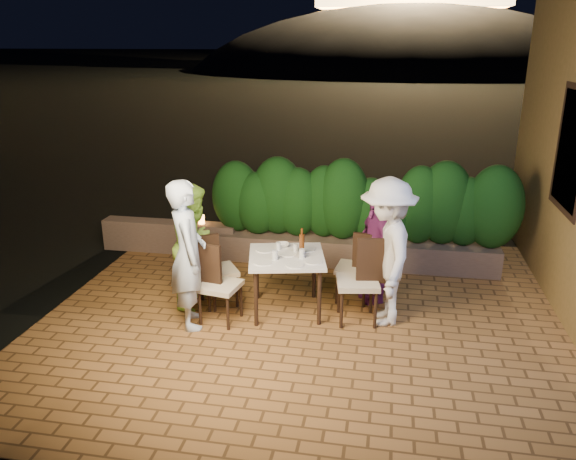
% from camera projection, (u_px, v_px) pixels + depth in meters
% --- Properties ---
extents(ground, '(400.00, 400.00, 0.00)m').
position_uv_depth(ground, '(325.00, 337.00, 6.55)').
color(ground, black).
rests_on(ground, ground).
extents(terrace_floor, '(7.00, 6.00, 0.15)m').
position_uv_depth(terrace_floor, '(329.00, 321.00, 7.03)').
color(terrace_floor, '#905E2E').
rests_on(terrace_floor, ground).
extents(window_pane, '(0.08, 1.00, 1.40)m').
position_uv_depth(window_pane, '(573.00, 150.00, 6.82)').
color(window_pane, black).
rests_on(window_pane, building_wall).
extents(window_frame, '(0.06, 1.15, 1.55)m').
position_uv_depth(window_frame, '(573.00, 150.00, 6.82)').
color(window_frame, black).
rests_on(window_frame, building_wall).
extents(planter, '(4.20, 0.55, 0.40)m').
position_uv_depth(planter, '(356.00, 251.00, 8.59)').
color(planter, brown).
rests_on(planter, ground).
extents(hedge, '(4.00, 0.70, 1.10)m').
position_uv_depth(hedge, '(358.00, 204.00, 8.35)').
color(hedge, '#113910').
rests_on(hedge, planter).
extents(parapet, '(2.20, 0.30, 0.50)m').
position_uv_depth(parapet, '(170.00, 236.00, 9.08)').
color(parapet, brown).
rests_on(parapet, ground).
extents(hill, '(52.00, 40.00, 22.00)m').
position_uv_depth(hill, '(405.00, 108.00, 63.37)').
color(hill, black).
rests_on(hill, ground).
extents(dining_table, '(1.09, 1.09, 0.75)m').
position_uv_depth(dining_table, '(287.00, 283.00, 7.03)').
color(dining_table, white).
rests_on(dining_table, ground).
extents(plate_nw, '(0.23, 0.23, 0.01)m').
position_uv_depth(plate_nw, '(263.00, 262.00, 6.68)').
color(plate_nw, white).
rests_on(plate_nw, dining_table).
extents(plate_sw, '(0.22, 0.22, 0.01)m').
position_uv_depth(plate_sw, '(265.00, 250.00, 7.08)').
color(plate_sw, white).
rests_on(plate_sw, dining_table).
extents(plate_ne, '(0.21, 0.21, 0.01)m').
position_uv_depth(plate_ne, '(314.00, 262.00, 6.70)').
color(plate_ne, white).
rests_on(plate_ne, dining_table).
extents(plate_se, '(0.21, 0.21, 0.01)m').
position_uv_depth(plate_se, '(307.00, 249.00, 7.10)').
color(plate_se, white).
rests_on(plate_se, dining_table).
extents(plate_centre, '(0.20, 0.20, 0.01)m').
position_uv_depth(plate_centre, '(288.00, 254.00, 6.94)').
color(plate_centre, white).
rests_on(plate_centre, dining_table).
extents(plate_front, '(0.22, 0.22, 0.01)m').
position_uv_depth(plate_front, '(295.00, 265.00, 6.61)').
color(plate_front, white).
rests_on(plate_front, dining_table).
extents(glass_nw, '(0.07, 0.07, 0.12)m').
position_uv_depth(glass_nw, '(275.00, 255.00, 6.76)').
color(glass_nw, silver).
rests_on(glass_nw, dining_table).
extents(glass_sw, '(0.06, 0.06, 0.10)m').
position_uv_depth(glass_sw, '(278.00, 246.00, 7.09)').
color(glass_sw, silver).
rests_on(glass_sw, dining_table).
extents(glass_ne, '(0.07, 0.07, 0.12)m').
position_uv_depth(glass_ne, '(302.00, 254.00, 6.81)').
color(glass_ne, silver).
rests_on(glass_ne, dining_table).
extents(glass_se, '(0.06, 0.06, 0.10)m').
position_uv_depth(glass_se, '(296.00, 248.00, 7.01)').
color(glass_se, silver).
rests_on(glass_se, dining_table).
extents(beer_bottle, '(0.07, 0.07, 0.34)m').
position_uv_depth(beer_bottle, '(302.00, 242.00, 6.88)').
color(beer_bottle, '#51280D').
rests_on(beer_bottle, dining_table).
extents(bowl, '(0.22, 0.22, 0.04)m').
position_uv_depth(bowl, '(283.00, 245.00, 7.21)').
color(bowl, white).
rests_on(bowl, dining_table).
extents(chair_left_front, '(0.52, 0.52, 0.97)m').
position_uv_depth(chair_left_front, '(220.00, 284.00, 6.74)').
color(chair_left_front, black).
rests_on(chair_left_front, ground).
extents(chair_left_back, '(0.62, 0.62, 0.96)m').
position_uv_depth(chair_left_back, '(218.00, 269.00, 7.19)').
color(chair_left_back, black).
rests_on(chair_left_back, ground).
extents(chair_right_front, '(0.57, 0.57, 1.06)m').
position_uv_depth(chair_right_front, '(358.00, 280.00, 6.73)').
color(chair_right_front, black).
rests_on(chair_right_front, ground).
extents(chair_right_back, '(0.49, 0.49, 0.94)m').
position_uv_depth(chair_right_back, '(354.00, 267.00, 7.30)').
color(chair_right_back, black).
rests_on(chair_right_back, ground).
extents(diner_blue, '(0.66, 0.77, 1.80)m').
position_uv_depth(diner_blue, '(188.00, 254.00, 6.54)').
color(diner_blue, silver).
rests_on(diner_blue, ground).
extents(diner_green, '(0.63, 0.79, 1.59)m').
position_uv_depth(diner_green, '(196.00, 245.00, 7.12)').
color(diner_green, '#A1E146').
rests_on(diner_green, ground).
extents(diner_white, '(0.85, 1.25, 1.79)m').
position_uv_depth(diner_white, '(387.00, 252.00, 6.60)').
color(diner_white, silver).
rests_on(diner_white, ground).
extents(diner_purple, '(0.70, 0.95, 1.50)m').
position_uv_depth(diner_purple, '(376.00, 246.00, 7.22)').
color(diner_purple, '#792871').
rests_on(diner_purple, ground).
extents(parapet_lamp, '(0.10, 0.10, 0.14)m').
position_uv_depth(parapet_lamp, '(201.00, 219.00, 8.89)').
color(parapet_lamp, orange).
rests_on(parapet_lamp, parapet).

